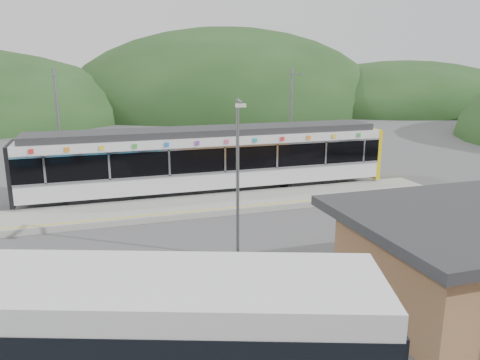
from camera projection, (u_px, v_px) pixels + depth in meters
name	position (u px, v px, depth m)	size (l,w,h in m)	color
ground	(222.00, 229.00, 20.95)	(120.00, 120.00, 0.00)	#4C4C4F
hills	(299.00, 189.00, 27.67)	(146.00, 149.00, 26.00)	#1E3D19
platform	(205.00, 205.00, 23.97)	(26.00, 3.20, 0.30)	#9E9E99
yellow_line	(211.00, 209.00, 22.73)	(26.00, 0.10, 0.01)	yellow
train	(210.00, 158.00, 26.29)	(20.44, 3.01, 3.74)	black
catenary_mast_west	(59.00, 130.00, 25.94)	(0.18, 1.80, 7.00)	slate
catenary_mast_east	(291.00, 121.00, 30.07)	(0.18, 1.80, 7.00)	slate
bus	(95.00, 350.00, 9.45)	(11.70, 6.29, 3.13)	#0C7DBC
lamp_post	(239.00, 166.00, 16.89)	(0.38, 1.08, 5.99)	slate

